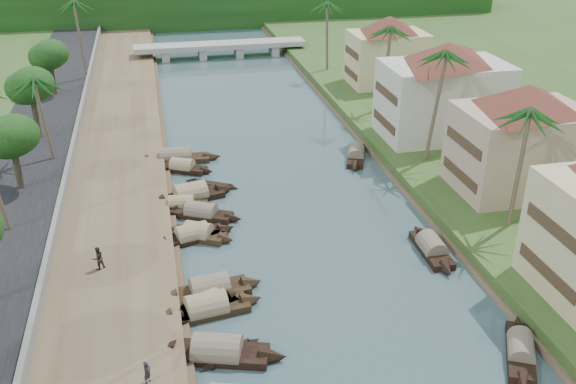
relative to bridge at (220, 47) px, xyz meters
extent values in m
plane|color=#3B5359|center=(0.00, -72.00, -1.72)|extent=(220.00, 220.00, 0.00)
cube|color=brown|center=(-16.00, -52.00, -1.32)|extent=(10.00, 180.00, 0.80)
cube|color=#2E5421|center=(19.00, -52.00, -1.12)|extent=(16.00, 180.00, 1.20)
cube|color=black|center=(-24.50, -52.00, -1.02)|extent=(8.00, 180.00, 1.40)
cube|color=slate|center=(-20.20, -52.00, -0.37)|extent=(0.40, 180.00, 1.10)
cube|color=#14370F|center=(0.00, 23.00, 2.28)|extent=(120.00, 4.00, 8.00)
cube|color=#14370F|center=(0.00, 28.00, 2.28)|extent=(120.00, 4.00, 8.00)
cube|color=#14370F|center=(0.00, 33.00, 2.28)|extent=(120.00, 4.00, 8.00)
cube|color=#9B9C92|center=(0.00, 0.00, 0.28)|extent=(28.00, 4.00, 0.80)
cube|color=#9B9C92|center=(-9.00, 0.00, -0.82)|extent=(1.20, 3.50, 1.80)
cube|color=#9B9C92|center=(-3.00, 0.00, -0.82)|extent=(1.20, 3.50, 1.80)
cube|color=#9B9C92|center=(3.00, 0.00, -0.82)|extent=(1.20, 3.50, 1.80)
cube|color=#9B9C92|center=(9.00, 0.00, -0.82)|extent=(1.20, 3.50, 1.80)
cube|color=#43301F|center=(12.95, -74.00, 1.48)|extent=(0.10, 6.40, 0.90)
cube|color=#43301F|center=(12.95, -74.00, 4.68)|extent=(0.10, 6.40, 0.90)
cube|color=tan|center=(20.00, -58.00, 3.23)|extent=(11.00, 8.00, 7.50)
pyramid|color=brown|center=(20.00, -58.00, 8.08)|extent=(14.11, 14.11, 2.20)
cube|color=#43301F|center=(14.45, -58.00, 1.35)|extent=(0.10, 6.40, 0.90)
cube|color=#43301F|center=(14.45, -58.00, 4.35)|extent=(0.10, 6.40, 0.90)
cube|color=beige|center=(19.00, -44.00, 3.48)|extent=(13.00, 8.00, 8.00)
pyramid|color=brown|center=(19.00, -44.00, 8.58)|extent=(15.59, 15.59, 2.20)
cube|color=#43301F|center=(12.45, -44.00, 1.48)|extent=(0.10, 6.40, 0.90)
cube|color=#43301F|center=(12.45, -44.00, 4.68)|extent=(0.10, 6.40, 0.90)
cube|color=beige|center=(20.00, -24.00, 2.98)|extent=(10.00, 7.00, 7.00)
pyramid|color=brown|center=(20.00, -24.00, 7.58)|extent=(12.62, 12.62, 2.20)
cube|color=#43301F|center=(14.95, -24.00, 1.23)|extent=(0.10, 5.60, 0.90)
cube|color=#43301F|center=(14.95, -24.00, 4.03)|extent=(0.10, 5.60, 0.90)
cube|color=black|center=(-9.04, -74.00, -1.52)|extent=(6.63, 3.80, 0.70)
cone|color=black|center=(-5.69, -75.04, -1.44)|extent=(2.27, 2.27, 2.02)
cone|color=black|center=(-12.39, -72.96, -1.44)|extent=(2.27, 2.27, 2.02)
cylinder|color=#766A59|center=(-9.04, -74.00, -1.14)|extent=(5.23, 3.43, 2.10)
cube|color=black|center=(-9.24, -69.40, -1.52)|extent=(5.99, 2.80, 0.70)
cone|color=black|center=(-6.08, -68.92, -1.44)|extent=(1.92, 1.99, 1.94)
cone|color=black|center=(-12.41, -69.89, -1.44)|extent=(1.92, 1.99, 1.94)
cylinder|color=#9A8E62|center=(-9.24, -69.40, -1.14)|extent=(4.66, 2.67, 2.03)
cube|color=black|center=(-9.28, -69.09, -1.52)|extent=(4.64, 3.28, 0.70)
cone|color=black|center=(-7.08, -68.13, -1.44)|extent=(1.78, 1.89, 1.64)
cone|color=black|center=(-11.49, -70.06, -1.44)|extent=(1.78, 1.89, 1.64)
cylinder|color=#9A8E62|center=(-9.28, -69.09, -1.14)|extent=(3.73, 2.93, 1.74)
cube|color=black|center=(-8.81, -67.32, -1.52)|extent=(5.87, 2.77, 0.70)
cone|color=black|center=(-5.71, -66.89, -1.44)|extent=(1.88, 2.03, 2.00)
cone|color=black|center=(-11.92, -67.75, -1.44)|extent=(1.88, 2.03, 2.00)
cylinder|color=#766A59|center=(-8.81, -67.32, -1.14)|extent=(4.56, 2.67, 2.10)
cube|color=black|center=(-9.40, -59.25, -1.52)|extent=(5.65, 2.97, 0.70)
cone|color=black|center=(-6.49, -58.51, -1.44)|extent=(1.88, 1.86, 1.70)
cone|color=black|center=(-12.31, -59.98, -1.44)|extent=(1.88, 1.86, 1.70)
cylinder|color=#9A8E62|center=(-9.40, -59.25, -1.14)|extent=(4.43, 2.72, 1.77)
cube|color=black|center=(-8.90, -59.05, -1.52)|extent=(4.78, 3.70, 0.70)
cone|color=black|center=(-6.71, -60.29, -1.44)|extent=(1.91, 1.98, 1.66)
cone|color=black|center=(-11.09, -57.81, -1.44)|extent=(1.91, 1.98, 1.66)
cylinder|color=#9A8E62|center=(-8.90, -59.05, -1.14)|extent=(3.88, 3.24, 1.76)
cube|color=black|center=(-8.33, -55.46, -1.52)|extent=(5.63, 4.00, 0.70)
cone|color=black|center=(-5.63, -56.88, -1.44)|extent=(2.07, 2.03, 1.65)
cone|color=black|center=(-11.04, -54.05, -1.44)|extent=(2.07, 2.03, 1.65)
cylinder|color=#766A59|center=(-8.33, -55.46, -1.14)|extent=(4.51, 3.46, 1.70)
cube|color=black|center=(-9.93, -53.60, -1.52)|extent=(4.83, 2.17, 0.70)
cone|color=black|center=(-7.37, -53.96, -1.44)|extent=(1.52, 1.55, 1.52)
cone|color=black|center=(-12.49, -53.23, -1.44)|extent=(1.52, 1.55, 1.52)
cylinder|color=#9A8E62|center=(-9.93, -53.60, -1.14)|extent=(3.75, 2.07, 1.59)
cube|color=black|center=(-8.95, -51.78, -1.52)|extent=(6.39, 3.47, 0.70)
cone|color=black|center=(-5.68, -50.98, -1.44)|extent=(2.16, 2.24, 2.07)
cone|color=black|center=(-12.23, -52.59, -1.44)|extent=(2.16, 2.24, 2.07)
cylinder|color=#9A8E62|center=(-8.95, -51.78, -1.14)|extent=(5.02, 3.21, 2.16)
cube|color=black|center=(-9.75, -42.56, -1.52)|extent=(6.99, 2.45, 0.70)
cone|color=black|center=(-5.95, -42.86, -1.44)|extent=(2.07, 1.87, 1.94)
cone|color=black|center=(-13.55, -42.26, -1.44)|extent=(2.07, 1.87, 1.94)
cylinder|color=#766A59|center=(-9.75, -42.56, -1.14)|extent=(5.38, 2.40, 1.99)
cube|color=black|center=(-9.27, -45.19, -1.52)|extent=(4.96, 3.56, 0.70)
cone|color=black|center=(-6.91, -46.39, -1.44)|extent=(1.86, 1.87, 1.55)
cone|color=black|center=(-11.64, -43.98, -1.44)|extent=(1.86, 1.87, 1.55)
cylinder|color=#9A8E62|center=(-9.27, -45.19, -1.14)|extent=(3.99, 3.10, 1.62)
cube|color=black|center=(9.29, -77.83, -1.52)|extent=(3.90, 5.58, 0.70)
cone|color=black|center=(10.69, -75.12, -1.44)|extent=(1.96, 2.02, 1.58)
cylinder|color=#766A59|center=(9.29, -77.83, -1.14)|extent=(3.36, 4.46, 1.62)
cube|color=black|center=(8.91, -65.26, -1.52)|extent=(1.91, 5.57, 0.70)
cone|color=black|center=(9.00, -62.19, -1.44)|extent=(1.62, 1.63, 1.76)
cone|color=black|center=(8.82, -68.33, -1.44)|extent=(1.62, 1.63, 1.76)
cylinder|color=#766A59|center=(8.91, -65.26, -1.14)|extent=(1.94, 4.27, 1.82)
cube|color=black|center=(8.88, -45.74, -1.52)|extent=(3.55, 5.99, 0.70)
cone|color=black|center=(9.99, -42.73, -1.44)|extent=(1.96, 2.05, 1.67)
cone|color=black|center=(7.77, -48.75, -1.44)|extent=(1.96, 2.05, 1.67)
cylinder|color=#766A59|center=(8.88, -45.74, -1.14)|extent=(3.14, 4.73, 1.72)
cube|color=black|center=(-8.25, -74.01, -1.62)|extent=(3.28, 2.29, 0.35)
cone|color=black|center=(-6.61, -73.09, -1.62)|extent=(1.09, 1.06, 0.74)
cone|color=black|center=(-9.89, -74.94, -1.62)|extent=(1.09, 1.06, 0.74)
cube|color=black|center=(-6.75, -49.15, -1.62)|extent=(3.92, 2.84, 0.35)
cone|color=black|center=(-4.78, -50.36, -1.62)|extent=(1.30, 1.24, 0.82)
cone|color=black|center=(-8.71, -47.95, -1.62)|extent=(1.30, 1.24, 0.82)
cylinder|color=brown|center=(16.00, -64.33, 4.43)|extent=(0.58, 0.36, 9.91)
sphere|color=#1B521B|center=(16.00, -64.33, 9.18)|extent=(3.20, 3.20, 3.20)
cylinder|color=brown|center=(15.00, -50.12, 4.96)|extent=(1.47, 0.36, 10.95)
sphere|color=#1B521B|center=(15.00, -50.12, 10.23)|extent=(3.20, 3.20, 3.20)
cylinder|color=brown|center=(16.00, -34.05, 4.46)|extent=(0.83, 0.36, 9.98)
sphere|color=#1B521B|center=(16.00, -34.05, 9.25)|extent=(3.20, 3.20, 3.20)
cylinder|color=brown|center=(-22.00, -42.36, 3.81)|extent=(1.01, 0.36, 8.27)
sphere|color=#1B521B|center=(-22.00, -42.36, 7.78)|extent=(3.20, 3.20, 3.20)
cylinder|color=brown|center=(14.00, -15.27, 4.32)|extent=(0.64, 0.36, 9.69)
sphere|color=#1B521B|center=(14.00, -15.27, 8.97)|extent=(3.20, 3.20, 3.20)
cylinder|color=brown|center=(-20.50, -13.20, 4.99)|extent=(0.72, 0.36, 10.62)
sphere|color=#1B521B|center=(-20.50, -13.20, 10.08)|extent=(3.20, 3.20, 3.20)
cylinder|color=#453827|center=(-24.00, -48.82, 1.33)|extent=(0.60, 0.60, 3.39)
ellipsoid|color=#14370F|center=(-24.00, -48.82, 4.57)|extent=(4.40, 4.40, 3.62)
cylinder|color=#453827|center=(-24.00, -35.90, 1.61)|extent=(0.60, 0.60, 3.96)
ellipsoid|color=#14370F|center=(-24.00, -35.90, 5.40)|extent=(4.42, 4.42, 3.63)
cylinder|color=#453827|center=(-24.00, -19.92, 1.39)|extent=(0.60, 0.60, 3.50)
ellipsoid|color=#14370F|center=(-24.00, -19.92, 4.73)|extent=(4.38, 4.38, 3.60)
cylinder|color=#453827|center=(24.00, -42.84, 1.30)|extent=(0.60, 0.60, 3.72)
ellipsoid|color=#14370F|center=(24.00, -42.84, 4.85)|extent=(4.66, 4.66, 3.84)
imported|color=black|center=(-13.23, -76.21, -0.19)|extent=(0.60, 0.64, 1.47)
imported|color=#2C261F|center=(-16.51, -63.33, -0.03)|extent=(1.10, 1.04, 1.79)
camera|label=1|loc=(-11.37, -105.32, 24.91)|focal=40.00mm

